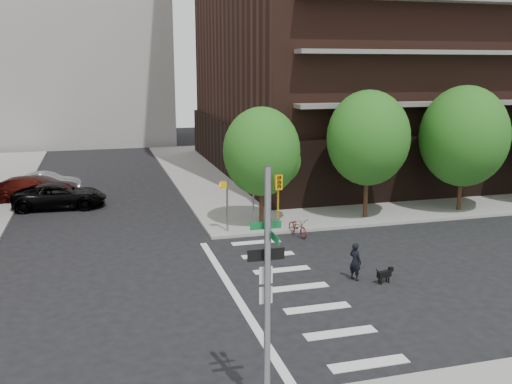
% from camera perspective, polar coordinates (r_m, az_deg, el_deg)
% --- Properties ---
extents(ground, '(120.00, 120.00, 0.00)m').
position_cam_1_polar(ground, '(21.53, -3.45, -10.32)').
color(ground, black).
rests_on(ground, ground).
extents(sidewalk_ne, '(39.00, 33.00, 0.15)m').
position_cam_1_polar(sidewalk_ne, '(50.17, 14.02, 2.59)').
color(sidewalk_ne, gray).
rests_on(sidewalk_ne, ground).
extents(crosswalk, '(3.85, 13.00, 0.01)m').
position_cam_1_polar(crosswalk, '(22.06, 2.25, -9.72)').
color(crosswalk, silver).
rests_on(crosswalk, ground).
extents(tree_a, '(4.00, 4.00, 5.90)m').
position_cam_1_polar(tree_a, '(29.40, 0.57, 4.06)').
color(tree_a, '#301E11').
rests_on(tree_a, sidewalk_ne).
extents(tree_b, '(4.50, 4.50, 6.65)m').
position_cam_1_polar(tree_b, '(31.52, 11.15, 5.31)').
color(tree_b, '#301E11').
rests_on(tree_b, sidewalk_ne).
extents(tree_c, '(5.00, 5.00, 6.80)m').
position_cam_1_polar(tree_c, '(34.63, 20.09, 5.25)').
color(tree_c, '#301E11').
rests_on(tree_c, sidewalk_ne).
extents(traffic_signal, '(0.90, 0.75, 6.00)m').
position_cam_1_polar(traffic_signal, '(13.68, 1.25, -11.80)').
color(traffic_signal, slate).
rests_on(traffic_signal, sidewalk_s).
extents(pedestrian_signal, '(2.18, 0.67, 2.60)m').
position_cam_1_polar(pedestrian_signal, '(28.83, -2.34, -0.54)').
color(pedestrian_signal, slate).
rests_on(pedestrian_signal, sidewalk_ne).
extents(parked_car_black, '(2.85, 5.55, 1.50)m').
position_cam_1_polar(parked_car_black, '(36.11, -19.03, -0.37)').
color(parked_car_black, black).
rests_on(parked_car_black, ground).
extents(parked_car_maroon, '(2.51, 5.54, 1.57)m').
position_cam_1_polar(parked_car_maroon, '(38.52, -21.35, 0.28)').
color(parked_car_maroon, '#430E0A').
rests_on(parked_car_maroon, ground).
extents(parked_car_silver, '(1.73, 4.35, 1.41)m').
position_cam_1_polar(parked_car_silver, '(40.73, -20.12, 0.88)').
color(parked_car_silver, '#A2A3A8').
rests_on(parked_car_silver, ground).
extents(scooter, '(0.92, 1.85, 0.93)m').
position_cam_1_polar(scooter, '(28.69, 4.20, -3.50)').
color(scooter, maroon).
rests_on(scooter, ground).
extents(dog_walker, '(0.66, 0.57, 1.53)m').
position_cam_1_polar(dog_walker, '(23.10, 9.90, -6.84)').
color(dog_walker, black).
rests_on(dog_walker, ground).
extents(dog, '(0.73, 0.32, 0.61)m').
position_cam_1_polar(dog, '(23.10, 12.77, -7.98)').
color(dog, black).
rests_on(dog, ground).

